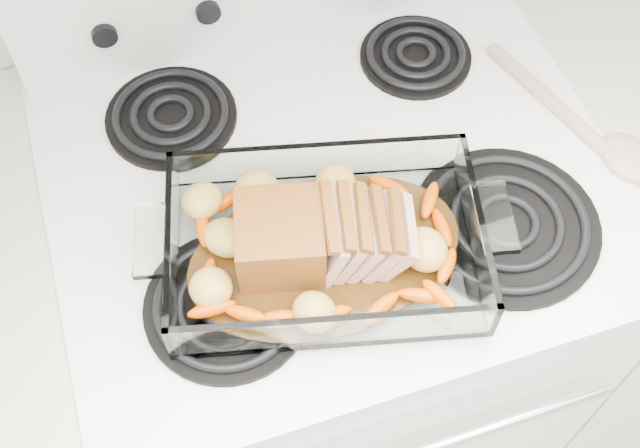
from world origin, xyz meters
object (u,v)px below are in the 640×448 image
object	(u,v)px
electric_range	(328,313)
pork_roast	(309,241)
counter_right	(640,224)
baking_dish	(325,249)

from	to	relation	value
electric_range	pork_roast	size ratio (longest dim) A/B	5.06
electric_range	counter_right	bearing A→B (deg)	-0.10
electric_range	pork_roast	world-z (taller)	electric_range
electric_range	counter_right	distance (m)	0.67
baking_dish	pork_roast	world-z (taller)	pork_roast
electric_range	counter_right	xyz separation A→B (m)	(0.66, -0.00, -0.02)
electric_range	counter_right	size ratio (longest dim) A/B	1.20
counter_right	baking_dish	world-z (taller)	baking_dish
counter_right	pork_roast	bearing A→B (deg)	-169.82
electric_range	pork_roast	bearing A→B (deg)	-119.20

